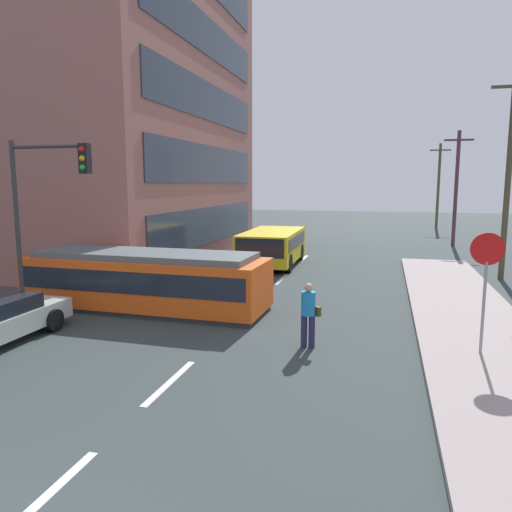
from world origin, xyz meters
The scene contains 15 objects.
ground_plane centered at (0.00, 10.00, 0.00)m, with size 120.00×120.00×0.00m, color #343F3F.
lane_stripe_1 centered at (0.00, 2.00, 0.01)m, with size 0.16×2.40×0.01m, color silver.
lane_stripe_2 centered at (0.00, 6.00, 0.01)m, with size 0.16×2.40×0.01m, color silver.
lane_stripe_3 centered at (0.00, 17.41, 0.01)m, with size 0.16×2.40×0.01m, color silver.
lane_stripe_4 centered at (0.00, 23.41, 0.01)m, with size 0.16×2.40×0.01m, color silver.
corner_building centered at (-13.02, 21.73, 11.20)m, with size 16.44×17.27×22.40m.
streetcar_tram centered at (-3.33, 11.41, 0.99)m, with size 8.15×2.78×1.92m.
city_bus centered at (-1.19, 20.81, 1.01)m, with size 2.64×5.79×1.76m.
pedestrian_crossing centered at (2.47, 8.93, 0.94)m, with size 0.51×0.36×1.67m.
parked_sedan_far centered at (-5.52, 15.37, 0.63)m, with size 2.11×4.63×1.19m.
stop_sign centered at (6.57, 9.22, 2.19)m, with size 0.76×0.07×2.88m.
traffic_light_mast centered at (-5.40, 9.27, 3.73)m, with size 2.63×0.33×5.38m.
utility_pole_mid centered at (9.21, 19.82, 4.52)m, with size 1.80×0.24×8.67m.
utility_pole_far centered at (8.69, 31.47, 3.92)m, with size 1.80×0.24×7.48m.
utility_pole_distant centered at (8.85, 44.43, 4.00)m, with size 1.80×0.24×7.64m.
Camera 1 is at (4.24, -2.94, 4.16)m, focal length 34.19 mm.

